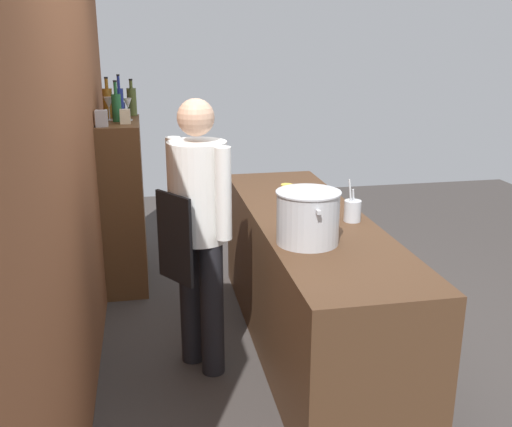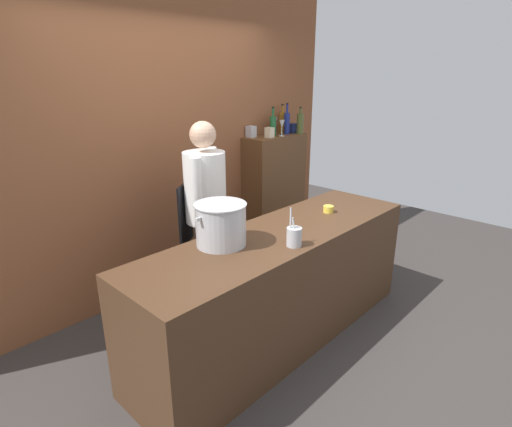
# 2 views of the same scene
# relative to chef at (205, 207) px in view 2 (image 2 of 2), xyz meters

# --- Properties ---
(ground_plane) EXTENTS (8.00, 8.00, 0.00)m
(ground_plane) POSITION_rel_chef_xyz_m (0.12, -0.71, -0.96)
(ground_plane) COLOR #383330
(brick_back_panel) EXTENTS (4.40, 0.10, 3.00)m
(brick_back_panel) POSITION_rel_chef_xyz_m (0.12, 0.69, 0.54)
(brick_back_panel) COLOR brown
(brick_back_panel) RESTS_ON ground_plane
(prep_counter) EXTENTS (2.50, 0.70, 0.90)m
(prep_counter) POSITION_rel_chef_xyz_m (0.12, -0.71, -0.51)
(prep_counter) COLOR #472D1C
(prep_counter) RESTS_ON ground_plane
(bar_cabinet) EXTENTS (0.76, 0.32, 1.35)m
(bar_cabinet) POSITION_rel_chef_xyz_m (1.42, 0.48, -0.29)
(bar_cabinet) COLOR brown
(bar_cabinet) RESTS_ON ground_plane
(chef) EXTENTS (0.46, 0.41, 1.66)m
(chef) POSITION_rel_chef_xyz_m (0.00, 0.00, 0.00)
(chef) COLOR black
(chef) RESTS_ON ground_plane
(stockpot_large) EXTENTS (0.41, 0.35, 0.29)m
(stockpot_large) POSITION_rel_chef_xyz_m (-0.33, -0.57, 0.08)
(stockpot_large) COLOR #B7BABF
(stockpot_large) RESTS_ON prep_counter
(utensil_crock) EXTENTS (0.10, 0.10, 0.27)m
(utensil_crock) POSITION_rel_chef_xyz_m (-0.01, -0.94, 0.00)
(utensil_crock) COLOR #B7BABF
(utensil_crock) RESTS_ON prep_counter
(butter_jar) EXTENTS (0.09, 0.09, 0.06)m
(butter_jar) POSITION_rel_chef_xyz_m (0.74, -0.71, -0.04)
(butter_jar) COLOR yellow
(butter_jar) RESTS_ON prep_counter
(wine_bottle_cobalt) EXTENTS (0.06, 0.06, 0.34)m
(wine_bottle_cobalt) POSITION_rel_chef_xyz_m (1.60, 0.46, 0.51)
(wine_bottle_cobalt) COLOR navy
(wine_bottle_cobalt) RESTS_ON bar_cabinet
(wine_bottle_amber) EXTENTS (0.08, 0.08, 0.32)m
(wine_bottle_amber) POSITION_rel_chef_xyz_m (1.64, 0.56, 0.51)
(wine_bottle_amber) COLOR #8C5919
(wine_bottle_amber) RESTS_ON bar_cabinet
(wine_bottle_green) EXTENTS (0.07, 0.07, 0.31)m
(wine_bottle_green) POSITION_rel_chef_xyz_m (1.38, 0.48, 0.50)
(wine_bottle_green) COLOR #1E592D
(wine_bottle_green) RESTS_ON bar_cabinet
(wine_bottle_olive) EXTENTS (0.08, 0.08, 0.30)m
(wine_bottle_olive) POSITION_rel_chef_xyz_m (1.72, 0.37, 0.51)
(wine_bottle_olive) COLOR #475123
(wine_bottle_olive) RESTS_ON bar_cabinet
(wine_glass_tall) EXTENTS (0.06, 0.06, 0.17)m
(wine_glass_tall) POSITION_rel_chef_xyz_m (1.44, 0.40, 0.51)
(wine_glass_tall) COLOR silver
(wine_glass_tall) RESTS_ON bar_cabinet
(wine_glass_short) EXTENTS (0.08, 0.08, 0.18)m
(wine_glass_short) POSITION_rel_chef_xyz_m (1.47, 0.54, 0.52)
(wine_glass_short) COLOR silver
(wine_glass_short) RESTS_ON bar_cabinet
(spice_tin_navy) EXTENTS (0.09, 0.09, 0.11)m
(spice_tin_navy) POSITION_rel_chef_xyz_m (1.72, 0.47, 0.44)
(spice_tin_navy) COLOR navy
(spice_tin_navy) RESTS_ON bar_cabinet
(spice_tin_cream) EXTENTS (0.08, 0.08, 0.11)m
(spice_tin_cream) POSITION_rel_chef_xyz_m (1.26, 0.42, 0.44)
(spice_tin_cream) COLOR beige
(spice_tin_cream) RESTS_ON bar_cabinet
(spice_tin_silver) EXTENTS (0.09, 0.09, 0.12)m
(spice_tin_silver) POSITION_rel_chef_xyz_m (1.14, 0.58, 0.45)
(spice_tin_silver) COLOR #B2B2B7
(spice_tin_silver) RESTS_ON bar_cabinet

